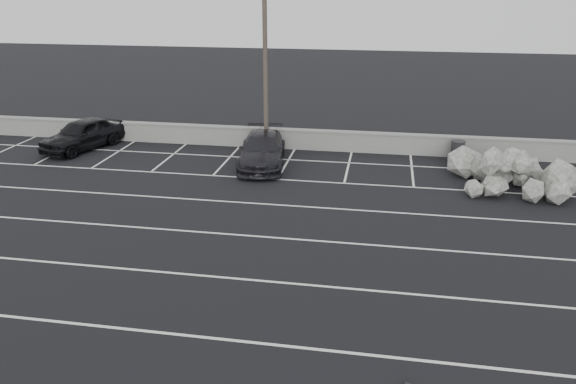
% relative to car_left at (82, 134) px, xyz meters
% --- Properties ---
extents(ground, '(120.00, 120.00, 0.00)m').
position_rel_car_left_xyz_m(ground, '(9.99, -12.00, -0.81)').
color(ground, black).
rests_on(ground, ground).
extents(seawall, '(50.00, 0.45, 1.06)m').
position_rel_car_left_xyz_m(seawall, '(9.99, 2.00, -0.26)').
color(seawall, gray).
rests_on(seawall, ground).
extents(stall_lines, '(36.00, 20.05, 0.01)m').
position_rel_car_left_xyz_m(stall_lines, '(9.91, -7.59, -0.80)').
color(stall_lines, silver).
rests_on(stall_lines, ground).
extents(car_left, '(3.34, 5.09, 1.61)m').
position_rel_car_left_xyz_m(car_left, '(0.00, 0.00, 0.00)').
color(car_left, black).
rests_on(car_left, ground).
extents(car_right, '(2.82, 5.40, 1.50)m').
position_rel_car_left_xyz_m(car_right, '(9.88, -1.07, -0.06)').
color(car_right, black).
rests_on(car_right, ground).
extents(utility_pole, '(1.16, 0.23, 8.70)m').
position_rel_car_left_xyz_m(utility_pole, '(9.61, 1.20, 3.60)').
color(utility_pole, '#4C4238').
rests_on(utility_pole, ground).
extents(trash_bin, '(0.92, 0.92, 1.06)m').
position_rel_car_left_xyz_m(trash_bin, '(19.18, 1.10, -0.27)').
color(trash_bin, '#252527').
rests_on(trash_bin, ground).
extents(riprap_pile, '(5.34, 4.43, 1.38)m').
position_rel_car_left_xyz_m(riprap_pile, '(21.07, -2.24, -0.28)').
color(riprap_pile, '#A6A59B').
rests_on(riprap_pile, ground).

